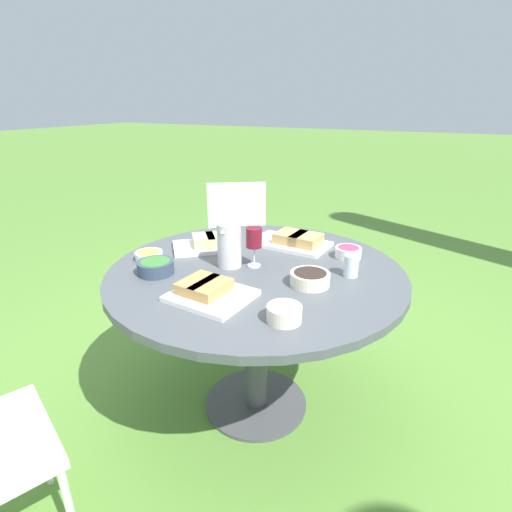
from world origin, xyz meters
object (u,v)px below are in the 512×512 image
object	(u,v)px
chair_near_left	(238,234)
water_pitcher	(229,245)
wine_glass	(254,239)
dining_table	(256,290)

from	to	relation	value
chair_near_left	water_pitcher	distance (m)	1.22
wine_glass	chair_near_left	bearing A→B (deg)	-147.13
dining_table	chair_near_left	xyz separation A→B (m)	(-1.01, -0.66, -0.13)
dining_table	wine_glass	world-z (taller)	wine_glass
water_pitcher	wine_glass	bearing A→B (deg)	114.48
chair_near_left	wine_glass	world-z (taller)	wine_glass
water_pitcher	wine_glass	size ratio (longest dim) A/B	1.11
dining_table	wine_glass	size ratio (longest dim) A/B	7.26
water_pitcher	chair_near_left	bearing A→B (deg)	-152.50
wine_glass	water_pitcher	bearing A→B (deg)	-65.52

